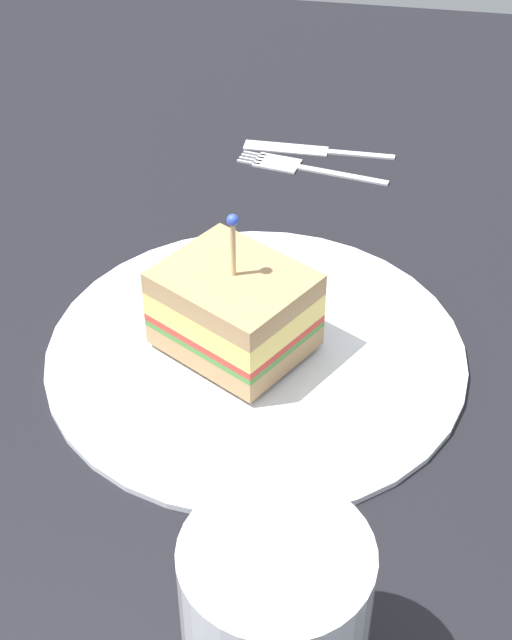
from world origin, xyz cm
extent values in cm
cube|color=black|center=(0.00, 0.00, -1.00)|extent=(116.83, 116.83, 2.00)
cylinder|color=white|center=(0.00, 0.00, 0.42)|extent=(26.11, 26.11, 0.83)
cube|color=tan|center=(1.33, 0.38, 1.53)|extent=(10.86, 10.33, 1.40)
cube|color=#478438|center=(1.33, 0.38, 2.43)|extent=(10.86, 10.33, 0.40)
cube|color=red|center=(1.33, 0.38, 2.88)|extent=(10.86, 10.33, 0.50)
cube|color=#F4D666|center=(1.33, 0.38, 3.93)|extent=(10.86, 10.33, 1.59)
cube|color=tan|center=(1.33, 0.38, 5.42)|extent=(10.86, 10.33, 1.40)
cylinder|color=tan|center=(1.33, 0.38, 7.68)|extent=(0.30, 0.30, 4.51)
sphere|color=blue|center=(1.33, 0.38, 9.94)|extent=(0.70, 0.70, 0.70)
cylinder|color=gold|center=(-4.55, 21.57, 3.44)|extent=(6.90, 6.90, 6.88)
cylinder|color=white|center=(-4.55, 21.57, 4.74)|extent=(7.84, 7.84, 9.47)
cube|color=silver|center=(-3.15, -22.32, 0.18)|extent=(7.44, 1.90, 0.35)
cube|color=silver|center=(2.29, -23.29, 0.18)|extent=(3.93, 2.80, 0.35)
cube|color=silver|center=(4.32, -24.42, 0.18)|extent=(2.00, 0.53, 0.35)
cube|color=silver|center=(4.41, -23.93, 0.18)|extent=(2.00, 0.53, 0.35)
cube|color=silver|center=(4.50, -23.43, 0.18)|extent=(2.00, 0.53, 0.35)
cube|color=silver|center=(4.58, -22.94, 0.18)|extent=(2.00, 0.53, 0.35)
cube|color=silver|center=(-3.46, -25.83, 0.18)|extent=(7.25, 0.62, 0.35)
cube|color=silver|center=(1.97, -25.85, 0.18)|extent=(7.00, 1.52, 0.24)
camera|label=1|loc=(-7.62, 43.93, 39.78)|focal=53.65mm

